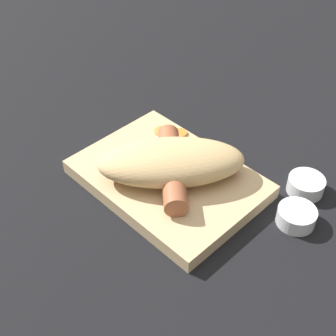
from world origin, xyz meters
TOP-DOWN VIEW (x-y plane):
  - ground_plane at (0.00, 0.00)m, footprint 3.00×3.00m
  - food_tray at (0.00, 0.00)m, footprint 0.25×0.18m
  - bread_roll at (-0.01, 0.00)m, footprint 0.20×0.21m
  - sausage at (-0.01, -0.00)m, footprint 0.14×0.15m
  - pickled_veggies at (0.06, -0.06)m, footprint 0.05×0.05m
  - condiment_cup_near at (-0.17, -0.07)m, footprint 0.05×0.05m
  - condiment_cup_far at (-0.14, -0.13)m, footprint 0.05×0.05m

SIDE VIEW (x-z plane):
  - ground_plane at x=0.00m, z-range 0.00..0.00m
  - condiment_cup_near at x=-0.17m, z-range 0.00..0.02m
  - condiment_cup_far at x=-0.14m, z-range 0.00..0.02m
  - food_tray at x=0.00m, z-range 0.00..0.02m
  - pickled_veggies at x=0.06m, z-range 0.02..0.03m
  - sausage at x=-0.01m, z-range 0.02..0.05m
  - bread_roll at x=-0.01m, z-range 0.02..0.07m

